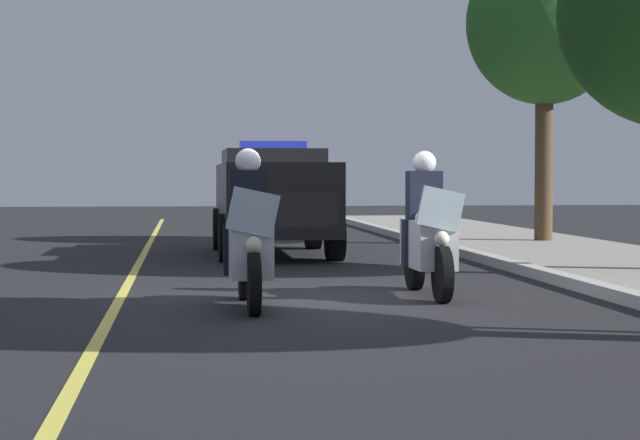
{
  "coord_description": "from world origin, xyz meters",
  "views": [
    {
      "loc": [
        12.97,
        -1.58,
        1.42
      ],
      "look_at": [
        -0.09,
        0.0,
        0.9
      ],
      "focal_mm": 62.75,
      "sensor_mm": 36.0,
      "label": 1
    }
  ],
  "objects_px": {
    "police_motorcycle_lead_left": "(249,243)",
    "police_suv": "(274,196)",
    "police_motorcycle_lead_right": "(428,237)",
    "tree_far_back": "(545,24)"
  },
  "relations": [
    {
      "from": "police_motorcycle_lead_left",
      "to": "police_motorcycle_lead_right",
      "type": "xyz_separation_m",
      "value": [
        -0.88,
        2.16,
        0.0
      ]
    },
    {
      "from": "police_motorcycle_lead_left",
      "to": "police_motorcycle_lead_right",
      "type": "bearing_deg",
      "value": 112.23
    },
    {
      "from": "police_suv",
      "to": "tree_far_back",
      "type": "distance_m",
      "value": 7.04
    },
    {
      "from": "police_motorcycle_lead_left",
      "to": "police_suv",
      "type": "bearing_deg",
      "value": 173.63
    },
    {
      "from": "police_motorcycle_lead_left",
      "to": "police_motorcycle_lead_right",
      "type": "height_order",
      "value": "same"
    },
    {
      "from": "police_motorcycle_lead_right",
      "to": "tree_far_back",
      "type": "xyz_separation_m",
      "value": [
        -9.31,
        4.48,
        3.82
      ]
    },
    {
      "from": "police_motorcycle_lead_left",
      "to": "tree_far_back",
      "type": "xyz_separation_m",
      "value": [
        -10.19,
        6.63,
        3.82
      ]
    },
    {
      "from": "police_motorcycle_lead_left",
      "to": "tree_far_back",
      "type": "relative_size",
      "value": 0.35
    },
    {
      "from": "tree_far_back",
      "to": "police_motorcycle_lead_right",
      "type": "bearing_deg",
      "value": -25.67
    },
    {
      "from": "police_motorcycle_lead_right",
      "to": "tree_far_back",
      "type": "relative_size",
      "value": 0.35
    }
  ]
}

